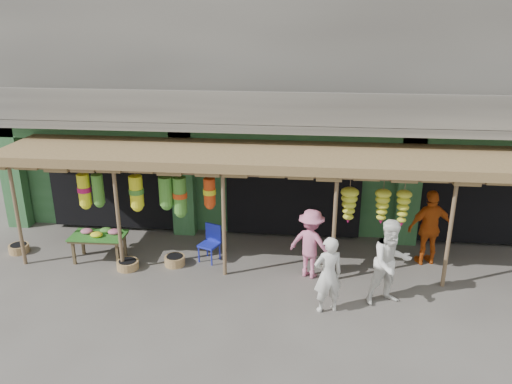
# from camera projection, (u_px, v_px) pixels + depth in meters

# --- Properties ---
(ground) EXTENTS (80.00, 80.00, 0.00)m
(ground) POSITION_uv_depth(u_px,v_px,m) (289.00, 273.00, 11.87)
(ground) COLOR #514C47
(ground) RESTS_ON ground
(building) EXTENTS (16.40, 6.80, 7.00)m
(building) POSITION_uv_depth(u_px,v_px,m) (298.00, 99.00, 15.29)
(building) COLOR gray
(building) RESTS_ON ground
(awning) EXTENTS (14.00, 2.70, 2.79)m
(awning) POSITION_uv_depth(u_px,v_px,m) (287.00, 160.00, 11.76)
(awning) COLOR brown
(awning) RESTS_ON ground
(flower_table) EXTENTS (1.35, 0.82, 0.80)m
(flower_table) POSITION_uv_depth(u_px,v_px,m) (99.00, 236.00, 12.34)
(flower_table) COLOR brown
(flower_table) RESTS_ON ground
(blue_chair) EXTENTS (0.57, 0.58, 0.92)m
(blue_chair) POSITION_uv_depth(u_px,v_px,m) (211.00, 241.00, 12.39)
(blue_chair) COLOR #1C26B7
(blue_chair) RESTS_ON ground
(basket_left) EXTENTS (0.51, 0.51, 0.21)m
(basket_left) POSITION_uv_depth(u_px,v_px,m) (19.00, 248.00, 12.90)
(basket_left) COLOR olive
(basket_left) RESTS_ON ground
(basket_mid) EXTENTS (0.53, 0.53, 0.20)m
(basket_mid) POSITION_uv_depth(u_px,v_px,m) (128.00, 265.00, 12.06)
(basket_mid) COLOR olive
(basket_mid) RESTS_ON ground
(basket_right) EXTENTS (0.67, 0.67, 0.23)m
(basket_right) POSITION_uv_depth(u_px,v_px,m) (175.00, 261.00, 12.24)
(basket_right) COLOR #A57F4D
(basket_right) RESTS_ON ground
(person_front) EXTENTS (0.71, 0.59, 1.67)m
(person_front) POSITION_uv_depth(u_px,v_px,m) (328.00, 275.00, 10.11)
(person_front) COLOR silver
(person_front) RESTS_ON ground
(person_right) EXTENTS (1.11, 0.99, 1.89)m
(person_right) POSITION_uv_depth(u_px,v_px,m) (390.00, 263.00, 10.38)
(person_right) COLOR white
(person_right) RESTS_ON ground
(person_vendor) EXTENTS (1.20, 0.75, 1.90)m
(person_vendor) POSITION_uv_depth(u_px,v_px,m) (430.00, 228.00, 12.07)
(person_vendor) COLOR #C24F12
(person_vendor) RESTS_ON ground
(person_shopper) EXTENTS (1.23, 1.02, 1.66)m
(person_shopper) POSITION_uv_depth(u_px,v_px,m) (311.00, 244.00, 11.50)
(person_shopper) COLOR pink
(person_shopper) RESTS_ON ground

